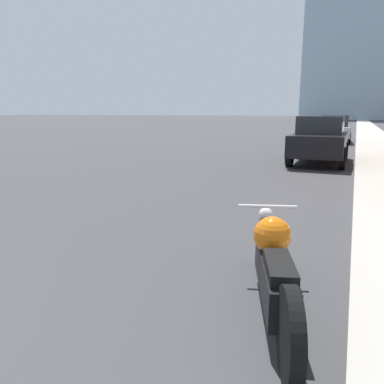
# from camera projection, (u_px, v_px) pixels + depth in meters

# --- Properties ---
(sidewalk) EXTENTS (2.23, 240.00, 0.15)m
(sidewalk) POSITION_uv_depth(u_px,v_px,m) (369.00, 131.00, 35.65)
(sidewalk) COLOR #9E998E
(sidewalk) RESTS_ON ground_plane
(motorcycle) EXTENTS (0.96, 2.32, 0.82)m
(motorcycle) POSITION_uv_depth(u_px,v_px,m) (274.00, 267.00, 3.39)
(motorcycle) COLOR black
(motorcycle) RESTS_ON ground_plane
(parked_car_black) EXTENTS (1.86, 4.05, 1.66)m
(parked_car_black) POSITION_uv_depth(u_px,v_px,m) (320.00, 139.00, 13.20)
(parked_car_black) COLOR black
(parked_car_black) RESTS_ON ground_plane
(parked_car_silver) EXTENTS (1.92, 4.32, 1.62)m
(parked_car_silver) POSITION_uv_depth(u_px,v_px,m) (335.00, 129.00, 22.63)
(parked_car_silver) COLOR #BCBCC1
(parked_car_silver) RESTS_ON ground_plane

